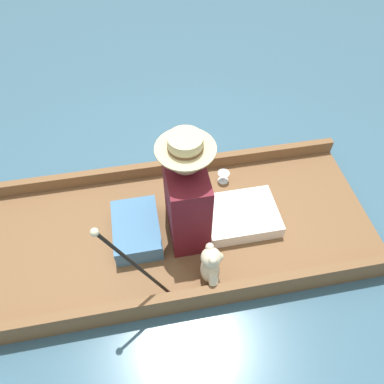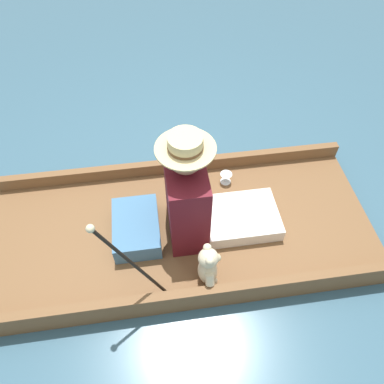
{
  "view_description": "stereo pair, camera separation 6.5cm",
  "coord_description": "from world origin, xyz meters",
  "views": [
    {
      "loc": [
        1.51,
        -0.21,
        2.4
      ],
      "look_at": [
        0.02,
        0.07,
        0.52
      ],
      "focal_mm": 35.0,
      "sensor_mm": 36.0,
      "label": 1
    },
    {
      "loc": [
        1.52,
        -0.14,
        2.4
      ],
      "look_at": [
        0.02,
        0.07,
        0.52
      ],
      "focal_mm": 35.0,
      "sensor_mm": 36.0,
      "label": 2
    }
  ],
  "objects": [
    {
      "name": "teddy_bear",
      "position": [
        0.43,
        0.12,
        0.27
      ],
      "size": [
        0.25,
        0.14,
        0.35
      ],
      "color": "beige",
      "rests_on": "punt_boat"
    },
    {
      "name": "punt_boat",
      "position": [
        0.0,
        0.0,
        0.06
      ],
      "size": [
        1.18,
        2.78,
        0.22
      ],
      "color": "brown",
      "rests_on": "ground_plane"
    },
    {
      "name": "wine_glass",
      "position": [
        -0.38,
        0.4,
        0.17
      ],
      "size": [
        0.09,
        0.09,
        0.09
      ],
      "color": "silver",
      "rests_on": "punt_boat"
    },
    {
      "name": "ground_plane",
      "position": [
        0.0,
        0.0,
        0.0
      ],
      "size": [
        16.0,
        16.0,
        0.0
      ],
      "primitive_type": "plane",
      "color": "#385B70"
    },
    {
      "name": "walking_cane",
      "position": [
        0.49,
        -0.35,
        0.59
      ],
      "size": [
        0.04,
        0.35,
        0.85
      ],
      "color": "black",
      "rests_on": "punt_boat"
    },
    {
      "name": "seat_cushion",
      "position": [
        0.01,
        -0.33,
        0.18
      ],
      "size": [
        0.46,
        0.32,
        0.15
      ],
      "color": "teal",
      "rests_on": "punt_boat"
    },
    {
      "name": "seated_person",
      "position": [
        0.02,
        0.12,
        0.43
      ],
      "size": [
        0.45,
        0.84,
        0.9
      ],
      "rotation": [
        0.0,
        0.0,
        -0.05
      ],
      "color": "white",
      "rests_on": "punt_boat"
    }
  ]
}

